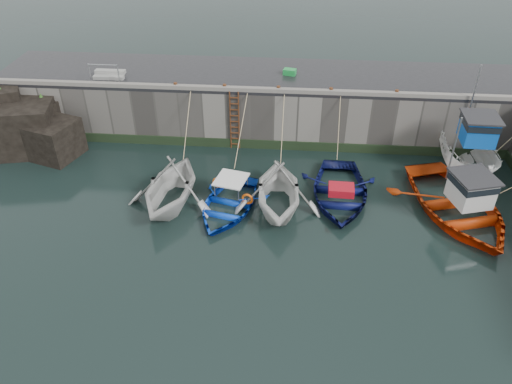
# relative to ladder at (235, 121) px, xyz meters

# --- Properties ---
(ground) EXTENTS (120.00, 120.00, 0.00)m
(ground) POSITION_rel_ladder_xyz_m (2.00, -9.91, -1.59)
(ground) COLOR black
(ground) RESTS_ON ground
(quay_back) EXTENTS (30.00, 5.00, 3.00)m
(quay_back) POSITION_rel_ladder_xyz_m (2.00, 2.59, -0.09)
(quay_back) COLOR slate
(quay_back) RESTS_ON ground
(road_back) EXTENTS (30.00, 5.00, 0.16)m
(road_back) POSITION_rel_ladder_xyz_m (2.00, 2.59, 1.49)
(road_back) COLOR black
(road_back) RESTS_ON quay_back
(kerb_back) EXTENTS (30.00, 0.30, 0.20)m
(kerb_back) POSITION_rel_ladder_xyz_m (2.00, 0.24, 1.67)
(kerb_back) COLOR slate
(kerb_back) RESTS_ON road_back
(algae_back) EXTENTS (30.00, 0.08, 0.50)m
(algae_back) POSITION_rel_ladder_xyz_m (2.00, 0.05, -1.34)
(algae_back) COLOR black
(algae_back) RESTS_ON ground
(rock_outcrop) EXTENTS (5.85, 4.24, 3.41)m
(rock_outcrop) POSITION_rel_ladder_xyz_m (-10.92, -0.80, -0.33)
(rock_outcrop) COLOR black
(rock_outcrop) RESTS_ON ground
(ladder) EXTENTS (0.51, 0.08, 3.20)m
(ladder) POSITION_rel_ladder_xyz_m (0.00, 0.00, 0.00)
(ladder) COLOR #3F1E0F
(ladder) RESTS_ON ground
(boat_near_white) EXTENTS (4.72, 5.29, 2.53)m
(boat_near_white) POSITION_rel_ladder_xyz_m (-2.25, -5.19, -1.59)
(boat_near_white) COLOR silver
(boat_near_white) RESTS_ON ground
(boat_near_white_rope) EXTENTS (0.04, 3.81, 3.10)m
(boat_near_white_rope) POSITION_rel_ladder_xyz_m (-2.25, -1.30, -1.59)
(boat_near_white_rope) COLOR tan
(boat_near_white_rope) RESTS_ON ground
(boat_near_blue) EXTENTS (4.21, 5.18, 0.94)m
(boat_near_blue) POSITION_rel_ladder_xyz_m (0.30, -5.35, -1.59)
(boat_near_blue) COLOR blue
(boat_near_blue) RESTS_ON ground
(boat_near_blue_rope) EXTENTS (0.04, 3.92, 3.10)m
(boat_near_blue_rope) POSITION_rel_ladder_xyz_m (0.30, -1.38, -1.59)
(boat_near_blue_rope) COLOR tan
(boat_near_blue_rope) RESTS_ON ground
(boat_near_blacktrim) EXTENTS (4.41, 5.01, 2.51)m
(boat_near_blacktrim) POSITION_rel_ladder_xyz_m (2.50, -5.12, -1.59)
(boat_near_blacktrim) COLOR silver
(boat_near_blacktrim) RESTS_ON ground
(boat_near_blacktrim_rope) EXTENTS (0.04, 3.75, 3.10)m
(boat_near_blacktrim_rope) POSITION_rel_ladder_xyz_m (2.50, -1.27, -1.59)
(boat_near_blacktrim_rope) COLOR tan
(boat_near_blacktrim_rope) RESTS_ON ground
(boat_near_navy) EXTENTS (3.94, 5.40, 1.09)m
(boat_near_navy) POSITION_rel_ladder_xyz_m (5.26, -4.11, -1.59)
(boat_near_navy) COLOR #0A0F42
(boat_near_navy) RESTS_ON ground
(boat_near_navy_rope) EXTENTS (0.04, 3.11, 3.10)m
(boat_near_navy_rope) POSITION_rel_ladder_xyz_m (5.26, -0.76, -1.59)
(boat_near_navy_rope) COLOR tan
(boat_near_navy_rope) RESTS_ON ground
(boat_far_white) EXTENTS (2.38, 6.01, 5.30)m
(boat_far_white) POSITION_rel_ladder_xyz_m (11.50, -1.29, -0.61)
(boat_far_white) COLOR white
(boat_far_white) RESTS_ON ground
(boat_far_orange) EXTENTS (6.37, 7.67, 4.37)m
(boat_far_orange) POSITION_rel_ladder_xyz_m (10.30, -4.88, -1.15)
(boat_far_orange) COLOR red
(boat_far_orange) RESTS_ON ground
(fish_crate) EXTENTS (0.73, 0.57, 0.31)m
(fish_crate) POSITION_rel_ladder_xyz_m (2.70, 2.58, 1.72)
(fish_crate) COLOR green
(fish_crate) RESTS_ON road_back
(railing) EXTENTS (1.60, 1.05, 1.00)m
(railing) POSITION_rel_ladder_xyz_m (-6.75, 1.33, 1.77)
(railing) COLOR #A5A8AD
(railing) RESTS_ON road_back
(bollard_a) EXTENTS (0.18, 0.18, 0.28)m
(bollard_a) POSITION_rel_ladder_xyz_m (-3.00, 0.34, 1.71)
(bollard_a) COLOR #3F1E0F
(bollard_a) RESTS_ON road_back
(bollard_b) EXTENTS (0.18, 0.18, 0.28)m
(bollard_b) POSITION_rel_ladder_xyz_m (-0.50, 0.34, 1.71)
(bollard_b) COLOR #3F1E0F
(bollard_b) RESTS_ON road_back
(bollard_c) EXTENTS (0.18, 0.18, 0.28)m
(bollard_c) POSITION_rel_ladder_xyz_m (2.20, 0.34, 1.71)
(bollard_c) COLOR #3F1E0F
(bollard_c) RESTS_ON road_back
(bollard_d) EXTENTS (0.18, 0.18, 0.28)m
(bollard_d) POSITION_rel_ladder_xyz_m (4.80, 0.34, 1.71)
(bollard_d) COLOR #3F1E0F
(bollard_d) RESTS_ON road_back
(bollard_e) EXTENTS (0.18, 0.18, 0.28)m
(bollard_e) POSITION_rel_ladder_xyz_m (8.00, 0.34, 1.71)
(bollard_e) COLOR #3F1E0F
(bollard_e) RESTS_ON road_back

